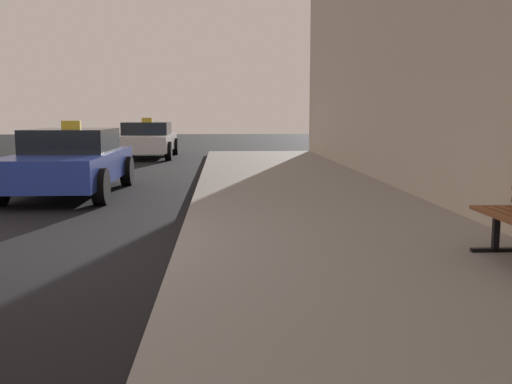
# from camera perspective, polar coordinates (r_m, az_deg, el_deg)

# --- Properties ---
(sidewalk) EXTENTS (4.00, 32.00, 0.15)m
(sidewalk) POSITION_cam_1_polar(r_m,az_deg,el_deg) (6.71, 9.62, -5.24)
(sidewalk) COLOR gray
(sidewalk) RESTS_ON ground_plane
(car_blue) EXTENTS (1.95, 4.36, 1.43)m
(car_blue) POSITION_cam_1_polar(r_m,az_deg,el_deg) (11.96, -17.66, 2.90)
(car_blue) COLOR #233899
(car_blue) RESTS_ON ground_plane
(car_white) EXTENTS (2.02, 4.40, 1.43)m
(car_white) POSITION_cam_1_polar(r_m,az_deg,el_deg) (21.53, -10.62, 5.06)
(car_white) COLOR white
(car_white) RESTS_ON ground_plane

